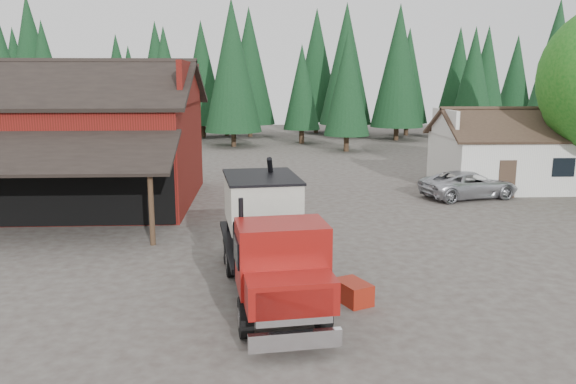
{
  "coord_description": "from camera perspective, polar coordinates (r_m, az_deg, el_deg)",
  "views": [
    {
      "loc": [
        -1.5,
        -18.56,
        6.13
      ],
      "look_at": [
        -0.43,
        3.06,
        1.8
      ],
      "focal_mm": 35.0,
      "sensor_mm": 36.0,
      "label": 1
    }
  ],
  "objects": [
    {
      "name": "feed_truck",
      "position": [
        16.19,
        -2.0,
        -4.37
      ],
      "size": [
        3.24,
        8.54,
        3.76
      ],
      "rotation": [
        0.0,
        0.0,
        0.13
      ],
      "color": "black",
      "rests_on": "ground"
    },
    {
      "name": "equip_box",
      "position": [
        16.05,
        6.62,
        -10.07
      ],
      "size": [
        1.1,
        1.29,
        0.6
      ],
      "primitive_type": "cube",
      "rotation": [
        0.0,
        0.0,
        0.44
      ],
      "color": "maroon",
      "rests_on": "ground"
    },
    {
      "name": "red_barn",
      "position": [
        30.2,
        -21.19,
        4.01
      ],
      "size": [
        12.8,
        13.63,
        7.18
      ],
      "color": "maroon",
      "rests_on": "ground"
    },
    {
      "name": "near_pine_a",
      "position": [
        50.87,
        -27.07,
        10.4
      ],
      "size": [
        4.4,
        4.4,
        11.4
      ],
      "color": "#382619",
      "rests_on": "ground"
    },
    {
      "name": "farmhouse",
      "position": [
        35.01,
        21.7,
        3.19
      ],
      "size": [
        8.6,
        6.42,
        4.65
      ],
      "color": "silver",
      "rests_on": "ground"
    },
    {
      "name": "near_pine_d",
      "position": [
        52.63,
        -5.68,
        12.64
      ],
      "size": [
        5.28,
        5.28,
        13.4
      ],
      "color": "#382619",
      "rests_on": "ground"
    },
    {
      "name": "conifer_backdrop",
      "position": [
        60.89,
        -1.4,
        5.53
      ],
      "size": [
        76.0,
        16.0,
        16.0
      ],
      "primitive_type": null,
      "color": "#103219",
      "rests_on": "ground"
    },
    {
      "name": "near_pine_b",
      "position": [
        49.13,
        6.07,
        10.97
      ],
      "size": [
        3.96,
        3.96,
        10.4
      ],
      "color": "#382619",
      "rests_on": "ground"
    },
    {
      "name": "near_pine_c",
      "position": [
        50.38,
        25.49,
        11.11
      ],
      "size": [
        4.84,
        4.84,
        12.4
      ],
      "color": "#382619",
      "rests_on": "ground"
    },
    {
      "name": "ground",
      "position": [
        19.6,
        1.72,
        -6.92
      ],
      "size": [
        120.0,
        120.0,
        0.0
      ],
      "primitive_type": "plane",
      "color": "#423934",
      "rests_on": "ground"
    },
    {
      "name": "silver_car",
      "position": [
        31.07,
        17.92,
        0.73
      ],
      "size": [
        5.59,
        3.58,
        1.43
      ],
      "primitive_type": "imported",
      "rotation": [
        0.0,
        0.0,
        1.82
      ],
      "color": "#B3B5BC",
      "rests_on": "ground"
    }
  ]
}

